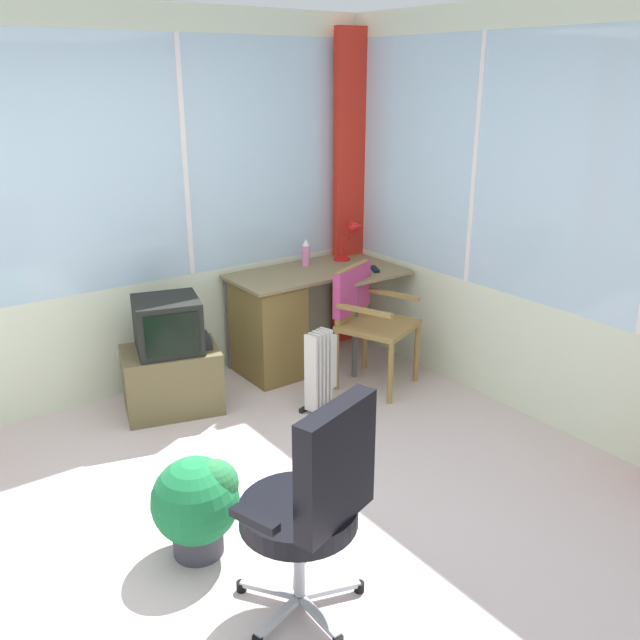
{
  "coord_description": "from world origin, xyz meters",
  "views": [
    {
      "loc": [
        -1.31,
        -2.49,
        2.2
      ],
      "look_at": [
        0.87,
        0.51,
        0.84
      ],
      "focal_mm": 38.01,
      "sensor_mm": 36.0,
      "label": 1
    }
  ],
  "objects_px": {
    "desk": "(273,322)",
    "tv_on_stand": "(171,362)",
    "space_heater": "(321,370)",
    "potted_plant": "(198,502)",
    "tv_remote": "(375,269)",
    "office_chair": "(314,498)",
    "wooden_armchair": "(364,309)",
    "desk_lamp": "(353,234)",
    "spray_bottle": "(306,252)"
  },
  "relations": [
    {
      "from": "potted_plant",
      "to": "tv_on_stand",
      "type": "bearing_deg",
      "value": 70.18
    },
    {
      "from": "wooden_armchair",
      "to": "tv_on_stand",
      "type": "xyz_separation_m",
      "value": [
        -1.35,
        0.42,
        -0.22
      ]
    },
    {
      "from": "space_heater",
      "to": "office_chair",
      "type": "bearing_deg",
      "value": -126.9
    },
    {
      "from": "desk_lamp",
      "to": "space_heater",
      "type": "distance_m",
      "value": 1.36
    },
    {
      "from": "desk",
      "to": "spray_bottle",
      "type": "xyz_separation_m",
      "value": [
        0.41,
        0.15,
        0.46
      ]
    },
    {
      "from": "potted_plant",
      "to": "wooden_armchair",
      "type": "bearing_deg",
      "value": 29.22
    },
    {
      "from": "wooden_armchair",
      "to": "office_chair",
      "type": "height_order",
      "value": "office_chair"
    },
    {
      "from": "desk_lamp",
      "to": "spray_bottle",
      "type": "xyz_separation_m",
      "value": [
        -0.4,
        0.09,
        -0.11
      ]
    },
    {
      "from": "desk",
      "to": "office_chair",
      "type": "bearing_deg",
      "value": -118.48
    },
    {
      "from": "tv_on_stand",
      "to": "desk",
      "type": "bearing_deg",
      "value": 7.51
    },
    {
      "from": "desk",
      "to": "desk_lamp",
      "type": "height_order",
      "value": "desk_lamp"
    },
    {
      "from": "desk_lamp",
      "to": "spray_bottle",
      "type": "height_order",
      "value": "desk_lamp"
    },
    {
      "from": "space_heater",
      "to": "potted_plant",
      "type": "height_order",
      "value": "space_heater"
    },
    {
      "from": "office_chair",
      "to": "potted_plant",
      "type": "bearing_deg",
      "value": 107.99
    },
    {
      "from": "spray_bottle",
      "to": "wooden_armchair",
      "type": "distance_m",
      "value": 0.74
    },
    {
      "from": "desk",
      "to": "tv_remote",
      "type": "xyz_separation_m",
      "value": [
        0.75,
        -0.29,
        0.37
      ]
    },
    {
      "from": "tv_on_stand",
      "to": "potted_plant",
      "type": "height_order",
      "value": "tv_on_stand"
    },
    {
      "from": "office_chair",
      "to": "potted_plant",
      "type": "relative_size",
      "value": 2.05
    },
    {
      "from": "tv_on_stand",
      "to": "office_chair",
      "type": "bearing_deg",
      "value": -98.49
    },
    {
      "from": "tv_remote",
      "to": "tv_on_stand",
      "type": "relative_size",
      "value": 0.19
    },
    {
      "from": "desk",
      "to": "tv_on_stand",
      "type": "bearing_deg",
      "value": -172.49
    },
    {
      "from": "tv_remote",
      "to": "wooden_armchair",
      "type": "distance_m",
      "value": 0.44
    },
    {
      "from": "wooden_armchair",
      "to": "desk",
      "type": "bearing_deg",
      "value": 129.85
    },
    {
      "from": "office_chair",
      "to": "desk",
      "type": "bearing_deg",
      "value": 61.52
    },
    {
      "from": "desk",
      "to": "desk_lamp",
      "type": "distance_m",
      "value": 0.99
    },
    {
      "from": "desk",
      "to": "desk_lamp",
      "type": "relative_size",
      "value": 3.78
    },
    {
      "from": "desk",
      "to": "space_heater",
      "type": "distance_m",
      "value": 0.73
    },
    {
      "from": "tv_remote",
      "to": "space_heater",
      "type": "height_order",
      "value": "tv_remote"
    },
    {
      "from": "desk_lamp",
      "to": "office_chair",
      "type": "height_order",
      "value": "desk_lamp"
    },
    {
      "from": "spray_bottle",
      "to": "tv_on_stand",
      "type": "distance_m",
      "value": 1.43
    },
    {
      "from": "desk_lamp",
      "to": "potted_plant",
      "type": "distance_m",
      "value": 2.86
    },
    {
      "from": "wooden_armchair",
      "to": "potted_plant",
      "type": "distance_m",
      "value": 2.17
    },
    {
      "from": "desk",
      "to": "wooden_armchair",
      "type": "distance_m",
      "value": 0.72
    },
    {
      "from": "desk",
      "to": "tv_remote",
      "type": "bearing_deg",
      "value": -21.06
    },
    {
      "from": "desk",
      "to": "tv_on_stand",
      "type": "distance_m",
      "value": 0.91
    },
    {
      "from": "desk_lamp",
      "to": "office_chair",
      "type": "distance_m",
      "value": 3.08
    },
    {
      "from": "office_chair",
      "to": "potted_plant",
      "type": "xyz_separation_m",
      "value": [
        -0.21,
        0.65,
        -0.3
      ]
    },
    {
      "from": "spray_bottle",
      "to": "space_heater",
      "type": "distance_m",
      "value": 1.14
    },
    {
      "from": "spray_bottle",
      "to": "office_chair",
      "type": "height_order",
      "value": "office_chair"
    },
    {
      "from": "desk",
      "to": "potted_plant",
      "type": "bearing_deg",
      "value": -131.99
    },
    {
      "from": "desk_lamp",
      "to": "desk",
      "type": "bearing_deg",
      "value": -176.29
    },
    {
      "from": "desk_lamp",
      "to": "tv_remote",
      "type": "distance_m",
      "value": 0.4
    },
    {
      "from": "space_heater",
      "to": "tv_remote",
      "type": "bearing_deg",
      "value": 27.47
    },
    {
      "from": "tv_remote",
      "to": "wooden_armchair",
      "type": "relative_size",
      "value": 0.17
    },
    {
      "from": "tv_remote",
      "to": "space_heater",
      "type": "bearing_deg",
      "value": -126.69
    },
    {
      "from": "desk",
      "to": "tv_on_stand",
      "type": "relative_size",
      "value": 1.59
    },
    {
      "from": "office_chair",
      "to": "wooden_armchair",
      "type": "bearing_deg",
      "value": 45.68
    },
    {
      "from": "potted_plant",
      "to": "spray_bottle",
      "type": "bearing_deg",
      "value": 43.34
    },
    {
      "from": "tv_remote",
      "to": "space_heater",
      "type": "xyz_separation_m",
      "value": [
        -0.83,
        -0.43,
        -0.48
      ]
    },
    {
      "from": "space_heater",
      "to": "potted_plant",
      "type": "xyz_separation_m",
      "value": [
        -1.35,
        -0.87,
        -0.01
      ]
    }
  ]
}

